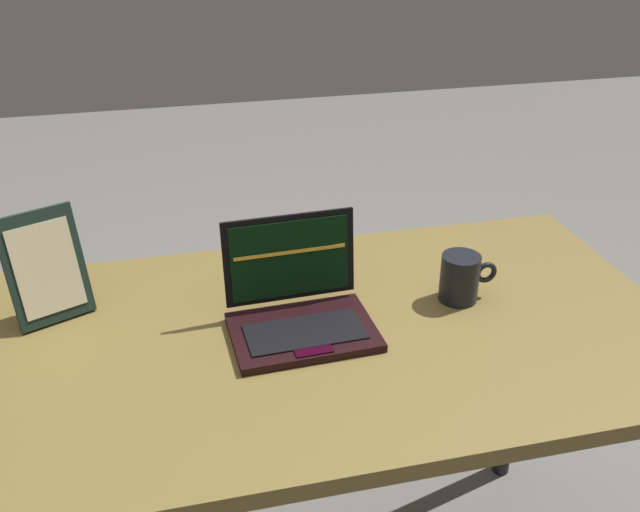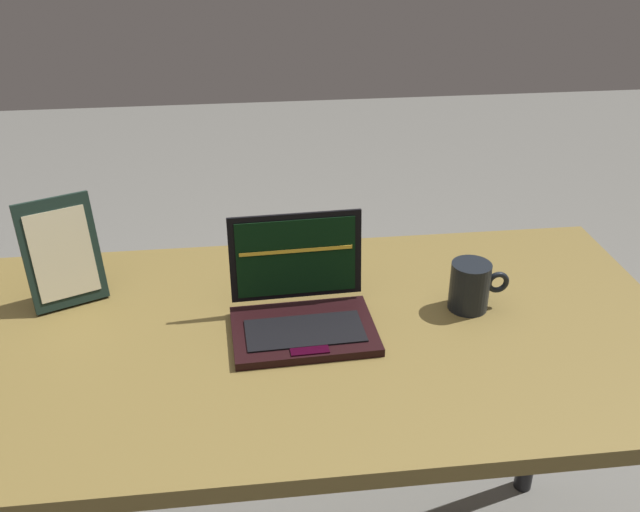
% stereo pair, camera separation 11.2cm
% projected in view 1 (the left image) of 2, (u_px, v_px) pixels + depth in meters
% --- Properties ---
extents(desk, '(1.51, 0.68, 0.74)m').
position_uv_depth(desk, '(248.00, 376.00, 1.23)').
color(desk, brown).
rests_on(desk, ground).
extents(laptop_front, '(0.25, 0.20, 0.18)m').
position_uv_depth(laptop_front, '(299.00, 309.00, 1.21)').
color(laptop_front, black).
rests_on(laptop_front, desk).
extents(photo_frame, '(0.14, 0.10, 0.20)m').
position_uv_depth(photo_frame, '(46.00, 268.00, 1.21)').
color(photo_frame, black).
rests_on(photo_frame, desk).
extents(coffee_mug, '(0.11, 0.07, 0.09)m').
position_uv_depth(coffee_mug, '(461.00, 278.00, 1.29)').
color(coffee_mug, black).
rests_on(coffee_mug, desk).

